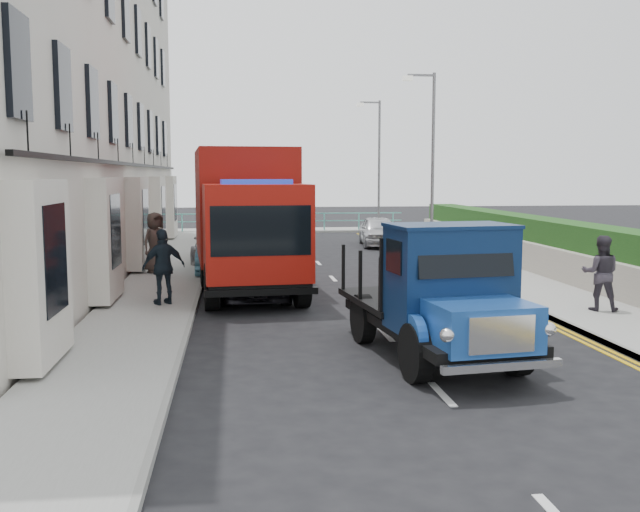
{
  "coord_description": "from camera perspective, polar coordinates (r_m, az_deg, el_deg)",
  "views": [
    {
      "loc": [
        -3.05,
        -12.08,
        3.28
      ],
      "look_at": [
        -1.11,
        4.18,
        1.4
      ],
      "focal_mm": 40.0,
      "sensor_mm": 36.0,
      "label": 1
    }
  ],
  "objects": [
    {
      "name": "ground",
      "position": [
        12.88,
        7.19,
        -8.26
      ],
      "size": [
        120.0,
        120.0,
        0.0
      ],
      "primitive_type": "plane",
      "color": "black",
      "rests_on": "ground"
    },
    {
      "name": "pavement_west",
      "position": [
        21.43,
        -12.49,
        -2.25
      ],
      "size": [
        2.4,
        38.0,
        0.12
      ],
      "primitive_type": "cube",
      "color": "gray",
      "rests_on": "ground"
    },
    {
      "name": "pavement_east",
      "position": [
        22.9,
        14.66,
        -1.75
      ],
      "size": [
        2.6,
        38.0,
        0.12
      ],
      "primitive_type": "cube",
      "color": "gray",
      "rests_on": "ground"
    },
    {
      "name": "promenade",
      "position": [
        41.32,
        -2.55,
        2.07
      ],
      "size": [
        30.0,
        2.5,
        0.12
      ],
      "primitive_type": "cube",
      "color": "gray",
      "rests_on": "ground"
    },
    {
      "name": "sea_plane",
      "position": [
        72.22,
        -4.38,
        3.93
      ],
      "size": [
        120.0,
        120.0,
        0.0
      ],
      "primitive_type": "plane",
      "color": "slate",
      "rests_on": "ground"
    },
    {
      "name": "terrace_west",
      "position": [
        26.18,
        -21.65,
        14.63
      ],
      "size": [
        6.31,
        30.2,
        14.25
      ],
      "color": "beige",
      "rests_on": "ground"
    },
    {
      "name": "garden_east",
      "position": [
        23.56,
        19.05,
        0.39
      ],
      "size": [
        1.45,
        28.0,
        1.75
      ],
      "color": "#B2AD9E",
      "rests_on": "ground"
    },
    {
      "name": "seafront_railing",
      "position": [
        40.48,
        -2.47,
        2.72
      ],
      "size": [
        13.0,
        0.08,
        1.11
      ],
      "color": "#59B2A5",
      "rests_on": "ground"
    },
    {
      "name": "lamp_mid",
      "position": [
        27.07,
        8.77,
        7.99
      ],
      "size": [
        1.23,
        0.18,
        7.0
      ],
      "color": "slate",
      "rests_on": "ground"
    },
    {
      "name": "lamp_far",
      "position": [
        36.8,
        4.57,
        7.64
      ],
      "size": [
        1.23,
        0.18,
        7.0
      ],
      "color": "slate",
      "rests_on": "ground"
    },
    {
      "name": "bedford_lorry",
      "position": [
        12.4,
        10.02,
        -3.63
      ],
      "size": [
        2.59,
        5.29,
        2.41
      ],
      "rotation": [
        0.0,
        0.0,
        0.12
      ],
      "color": "black",
      "rests_on": "ground"
    },
    {
      "name": "red_lorry",
      "position": [
        20.34,
        -6.0,
        3.26
      ],
      "size": [
        3.13,
        7.79,
        3.99
      ],
      "rotation": [
        0.0,
        0.0,
        0.07
      ],
      "color": "black",
      "rests_on": "ground"
    },
    {
      "name": "parked_car_front",
      "position": [
        19.25,
        -5.41,
        -0.99
      ],
      "size": [
        1.94,
        4.54,
        1.53
      ],
      "primitive_type": "imported",
      "rotation": [
        0.0,
        0.0,
        0.03
      ],
      "color": "black",
      "rests_on": "ground"
    },
    {
      "name": "parked_car_mid",
      "position": [
        24.05,
        -8.07,
        0.23
      ],
      "size": [
        1.41,
        4.0,
        1.32
      ],
      "primitive_type": "imported",
      "rotation": [
        0.0,
        0.0,
        -0.0
      ],
      "color": "teal",
      "rests_on": "ground"
    },
    {
      "name": "parked_car_rear",
      "position": [
        27.1,
        -7.94,
        0.98
      ],
      "size": [
        2.17,
        4.79,
        1.36
      ],
      "primitive_type": "imported",
      "rotation": [
        0.0,
        0.0,
        -0.06
      ],
      "color": "#98989C",
      "rests_on": "ground"
    },
    {
      "name": "seafront_car_left",
      "position": [
        34.73,
        -5.75,
        2.37
      ],
      "size": [
        4.53,
        6.08,
        1.54
      ],
      "primitive_type": "imported",
      "rotation": [
        0.0,
        0.0,
        2.73
      ],
      "color": "black",
      "rests_on": "ground"
    },
    {
      "name": "seafront_car_right",
      "position": [
        32.91,
        4.7,
        2.01
      ],
      "size": [
        1.97,
        4.17,
        1.38
      ],
      "primitive_type": "imported",
      "rotation": [
        0.0,
        0.0,
        -0.09
      ],
      "color": "#BBBCC0",
      "rests_on": "ground"
    },
    {
      "name": "pedestrian_east_far",
      "position": [
        17.8,
        21.54,
        -1.28
      ],
      "size": [
        1.05,
        0.96,
        1.76
      ],
      "primitive_type": "imported",
      "rotation": [
        0.0,
        0.0,
        2.72
      ],
      "color": "#352F3A",
      "rests_on": "pavement_east"
    },
    {
      "name": "pedestrian_west_near",
      "position": [
        17.75,
        -12.4,
        -0.85
      ],
      "size": [
        1.17,
        0.89,
        1.85
      ],
      "primitive_type": "imported",
      "rotation": [
        0.0,
        0.0,
        3.61
      ],
      "color": "black",
      "rests_on": "pavement_west"
    },
    {
      "name": "pedestrian_west_far",
      "position": [
        23.61,
        -13.02,
        1.07
      ],
      "size": [
        1.12,
        1.1,
        1.95
      ],
      "primitive_type": "imported",
      "rotation": [
        0.0,
        0.0,
        0.74
      ],
      "color": "#453732",
      "rests_on": "pavement_west"
    }
  ]
}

